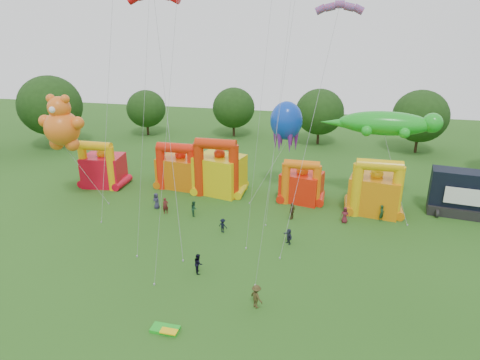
% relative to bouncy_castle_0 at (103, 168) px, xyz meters
% --- Properties ---
extents(ground, '(160.00, 160.00, 0.00)m').
position_rel_bouncy_castle_0_xyz_m(ground, '(18.70, -26.96, -2.40)').
color(ground, '#234F16').
rests_on(ground, ground).
extents(tree_ring, '(119.44, 121.50, 12.07)m').
position_rel_bouncy_castle_0_xyz_m(tree_ring, '(17.56, -26.37, 3.86)').
color(tree_ring, '#352314').
rests_on(tree_ring, ground).
extents(bouncy_castle_0, '(5.37, 4.51, 6.30)m').
position_rel_bouncy_castle_0_xyz_m(bouncy_castle_0, '(0.00, 0.00, 0.00)').
color(bouncy_castle_0, red).
rests_on(bouncy_castle_0, ground).
extents(bouncy_castle_1, '(5.89, 4.96, 6.21)m').
position_rel_bouncy_castle_0_xyz_m(bouncy_castle_1, '(10.00, 1.99, -0.04)').
color(bouncy_castle_1, '#D1660B').
rests_on(bouncy_castle_1, ground).
extents(bouncy_castle_2, '(6.50, 5.68, 7.37)m').
position_rel_bouncy_castle_0_xyz_m(bouncy_castle_2, '(15.51, 1.01, 0.39)').
color(bouncy_castle_2, '#DDC20B').
rests_on(bouncy_castle_2, ground).
extents(bouncy_castle_3, '(5.30, 4.62, 5.48)m').
position_rel_bouncy_castle_0_xyz_m(bouncy_castle_3, '(25.82, 0.64, -0.30)').
color(bouncy_castle_3, red).
rests_on(bouncy_castle_3, ground).
extents(bouncy_castle_4, '(6.06, 5.17, 6.68)m').
position_rel_bouncy_castle_0_xyz_m(bouncy_castle_4, '(34.15, -0.80, 0.13)').
color(bouncy_castle_4, orange).
rests_on(bouncy_castle_4, ground).
extents(stage_trailer, '(8.29, 4.05, 5.13)m').
position_rel_bouncy_castle_0_xyz_m(stage_trailer, '(44.17, 0.76, 0.07)').
color(stage_trailer, black).
rests_on(stage_trailer, ground).
extents(teddy_bear_kite, '(7.38, 3.95, 13.00)m').
position_rel_bouncy_castle_0_xyz_m(teddy_bear_kite, '(-0.49, -5.83, 6.01)').
color(teddy_bear_kite, orange).
rests_on(teddy_bear_kite, ground).
extents(gecko_kite, '(13.38, 8.58, 11.06)m').
position_rel_bouncy_castle_0_xyz_m(gecko_kite, '(35.53, 0.85, 4.01)').
color(gecko_kite, green).
rests_on(gecko_kite, ground).
extents(octopus_kite, '(5.51, 6.96, 11.59)m').
position_rel_bouncy_castle_0_xyz_m(octopus_kite, '(22.38, 1.80, 3.06)').
color(octopus_kite, '#0C38B8').
rests_on(octopus_kite, ground).
extents(parafoil_kites, '(26.14, 12.01, 27.31)m').
position_rel_bouncy_castle_0_xyz_m(parafoil_kites, '(18.46, -9.97, 9.22)').
color(parafoil_kites, red).
rests_on(parafoil_kites, ground).
extents(diamond_kites, '(14.17, 19.33, 35.88)m').
position_rel_bouncy_castle_0_xyz_m(diamond_kites, '(20.07, -11.22, 13.55)').
color(diamond_kites, red).
rests_on(diamond_kites, ground).
extents(folded_kite_bundle, '(2.02, 1.14, 0.31)m').
position_rel_bouncy_castle_0_xyz_m(folded_kite_bundle, '(18.65, -24.73, -2.26)').
color(folded_kite_bundle, green).
rests_on(folded_kite_bundle, ground).
extents(spectator_0, '(1.05, 0.84, 1.87)m').
position_rel_bouncy_castle_0_xyz_m(spectator_0, '(9.68, -5.33, -1.46)').
color(spectator_0, '#2A2843').
rests_on(spectator_0, ground).
extents(spectator_1, '(0.82, 0.78, 1.88)m').
position_rel_bouncy_castle_0_xyz_m(spectator_1, '(11.25, -6.42, -1.45)').
color(spectator_1, '#531719').
rests_on(spectator_1, ground).
extents(spectator_2, '(0.94, 1.03, 1.72)m').
position_rel_bouncy_castle_0_xyz_m(spectator_2, '(14.56, -6.19, -1.54)').
color(spectator_2, '#1C482D').
rests_on(spectator_2, ground).
extents(spectator_3, '(1.11, 0.84, 1.52)m').
position_rel_bouncy_castle_0_xyz_m(spectator_3, '(18.73, -9.38, -1.63)').
color(spectator_3, black).
rests_on(spectator_3, ground).
extents(spectator_4, '(0.86, 1.22, 1.91)m').
position_rel_bouncy_castle_0_xyz_m(spectator_4, '(25.33, -4.66, -1.44)').
color(spectator_4, '#45351B').
rests_on(spectator_4, ground).
extents(spectator_5, '(1.26, 1.46, 1.59)m').
position_rel_bouncy_castle_0_xyz_m(spectator_5, '(25.62, -10.26, -1.60)').
color(spectator_5, '#222538').
rests_on(spectator_5, ground).
extents(spectator_6, '(0.95, 0.70, 1.80)m').
position_rel_bouncy_castle_0_xyz_m(spectator_6, '(30.97, -4.33, -1.50)').
color(spectator_6, maroon).
rests_on(spectator_6, ground).
extents(spectator_7, '(0.73, 0.80, 1.83)m').
position_rel_bouncy_castle_0_xyz_m(spectator_7, '(34.89, -2.94, -1.48)').
color(spectator_7, '#153618').
rests_on(spectator_7, ground).
extents(spectator_8, '(0.97, 1.08, 1.81)m').
position_rel_bouncy_castle_0_xyz_m(spectator_8, '(18.61, -17.07, -1.49)').
color(spectator_8, black).
rests_on(spectator_8, ground).
extents(spectator_9, '(1.42, 1.35, 1.94)m').
position_rel_bouncy_castle_0_xyz_m(spectator_9, '(24.39, -20.66, -1.43)').
color(spectator_9, '#3D3418').
rests_on(spectator_9, ground).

